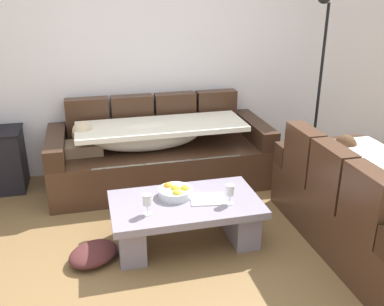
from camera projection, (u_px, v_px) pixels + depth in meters
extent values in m
plane|color=brown|center=(171.00, 277.00, 3.14)|extent=(14.00, 14.00, 0.00)
cube|color=white|center=(129.00, 49.00, 4.57)|extent=(9.00, 0.10, 2.70)
cube|color=#432A1C|center=(161.00, 165.00, 4.55)|extent=(2.27, 0.92, 0.42)
cube|color=#432A1C|center=(88.00, 120.00, 4.57)|extent=(0.45, 0.16, 0.46)
cube|color=#432A1C|center=(133.00, 116.00, 4.67)|extent=(0.45, 0.16, 0.46)
cube|color=#432A1C|center=(175.00, 113.00, 4.78)|extent=(0.45, 0.16, 0.46)
cube|color=#432A1C|center=(216.00, 111.00, 4.89)|extent=(0.45, 0.16, 0.46)
cube|color=#352116|center=(56.00, 146.00, 4.20)|extent=(0.18, 0.92, 0.20)
cube|color=#352116|center=(255.00, 129.00, 4.67)|extent=(0.18, 0.92, 0.20)
cube|color=gray|center=(84.00, 148.00, 4.27)|extent=(0.36, 0.28, 0.11)
sphere|color=#936B4C|center=(83.00, 134.00, 4.17)|extent=(0.21, 0.21, 0.21)
sphere|color=#CCB793|center=(83.00, 131.00, 4.16)|extent=(0.20, 0.20, 0.20)
ellipsoid|color=silver|center=(146.00, 136.00, 4.34)|extent=(1.10, 0.44, 0.28)
cube|color=silver|center=(161.00, 126.00, 4.32)|extent=(1.70, 0.60, 0.05)
cube|color=silver|center=(169.00, 180.00, 4.14)|extent=(1.44, 0.04, 0.38)
cube|color=#432A1C|center=(367.00, 219.00, 3.50)|extent=(0.92, 1.72, 0.42)
cube|color=#432A1C|center=(368.00, 203.00, 2.84)|extent=(0.16, 0.43, 0.46)
cube|color=#432A1C|center=(332.00, 175.00, 3.25)|extent=(0.16, 0.43, 0.46)
cube|color=#432A1C|center=(303.00, 153.00, 3.66)|extent=(0.16, 0.43, 0.46)
cube|color=#352116|center=(323.00, 151.00, 4.08)|extent=(0.92, 0.18, 0.20)
cube|color=#2D6660|center=(338.00, 166.00, 3.85)|extent=(0.28, 0.36, 0.11)
sphere|color=tan|center=(345.00, 149.00, 3.80)|extent=(0.21, 0.21, 0.21)
sphere|color=#4C331E|center=(345.00, 146.00, 3.79)|extent=(0.20, 0.20, 0.20)
cube|color=white|center=(383.00, 168.00, 3.35)|extent=(0.60, 1.25, 0.05)
cube|color=gray|center=(185.00, 204.00, 3.44)|extent=(1.20, 0.68, 0.06)
cube|color=gray|center=(129.00, 232.00, 3.41)|extent=(0.20, 0.54, 0.32)
cube|color=gray|center=(238.00, 218.00, 3.62)|extent=(0.20, 0.54, 0.32)
cylinder|color=silver|center=(175.00, 193.00, 3.49)|extent=(0.28, 0.28, 0.07)
sphere|color=gold|center=(175.00, 190.00, 3.48)|extent=(0.08, 0.08, 0.08)
sphere|color=gold|center=(177.00, 194.00, 3.41)|extent=(0.08, 0.08, 0.08)
sphere|color=gold|center=(185.00, 190.00, 3.48)|extent=(0.08, 0.08, 0.08)
sphere|color=orange|center=(168.00, 187.00, 3.53)|extent=(0.08, 0.08, 0.08)
cylinder|color=silver|center=(148.00, 214.00, 3.24)|extent=(0.06, 0.06, 0.01)
cylinder|color=silver|center=(147.00, 209.00, 3.22)|extent=(0.01, 0.01, 0.07)
cylinder|color=silver|center=(147.00, 200.00, 3.19)|extent=(0.07, 0.07, 0.08)
cylinder|color=silver|center=(229.00, 203.00, 3.39)|extent=(0.06, 0.06, 0.01)
cylinder|color=silver|center=(230.00, 199.00, 3.37)|extent=(0.01, 0.01, 0.07)
cylinder|color=silver|center=(230.00, 190.00, 3.34)|extent=(0.07, 0.07, 0.08)
cube|color=white|center=(208.00, 199.00, 3.45)|extent=(0.31, 0.25, 0.01)
cylinder|color=black|center=(311.00, 162.00, 5.12)|extent=(0.28, 0.28, 0.02)
cylinder|color=black|center=(319.00, 88.00, 4.78)|extent=(0.03, 0.03, 1.80)
ellipsoid|color=#4C2323|center=(93.00, 254.00, 3.31)|extent=(0.51, 0.50, 0.12)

